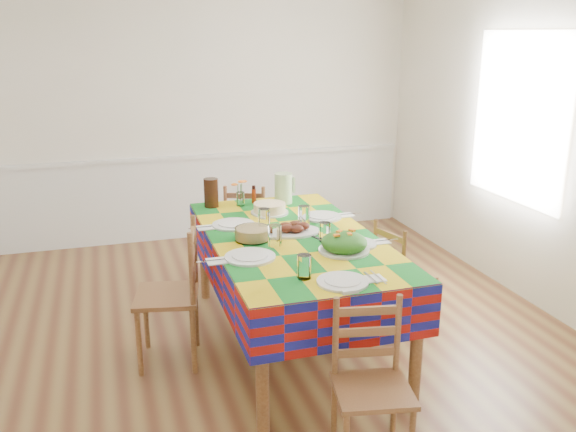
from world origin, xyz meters
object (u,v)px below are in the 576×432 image
object	(u,v)px
tea_pitcher	(211,193)
chair_left	(174,295)
dining_table	(292,248)
chair_right	(400,276)
chair_near	(371,386)
green_pitcher	(283,188)
chair_far	(247,231)
meat_platter	(293,229)

from	to	relation	value
tea_pitcher	chair_left	distance (m)	1.11
dining_table	chair_right	bearing A→B (deg)	-0.67
dining_table	chair_near	bearing A→B (deg)	-89.68
chair_left	tea_pitcher	bearing A→B (deg)	165.88
chair_right	dining_table	bearing A→B (deg)	74.57
dining_table	green_pitcher	xyz separation A→B (m)	(0.19, 0.85, 0.22)
green_pitcher	chair_far	world-z (taller)	green_pitcher
meat_platter	green_pitcher	size ratio (longest dim) A/B	1.52
meat_platter	green_pitcher	bearing A→B (deg)	78.46
green_pitcher	chair_far	xyz separation A→B (m)	(-0.20, 0.49, -0.51)
dining_table	meat_platter	size ratio (longest dim) A/B	5.53
tea_pitcher	chair_right	distance (m)	1.64
meat_platter	tea_pitcher	bearing A→B (deg)	117.08
dining_table	chair_left	size ratio (longest dim) A/B	2.14
tea_pitcher	meat_platter	bearing A→B (deg)	-62.92
chair_near	chair_left	distance (m)	1.57
green_pitcher	chair_far	distance (m)	0.73
green_pitcher	chair_near	distance (m)	2.25
green_pitcher	chair_near	size ratio (longest dim) A/B	0.29
meat_platter	chair_right	world-z (taller)	meat_platter
chair_near	tea_pitcher	bearing A→B (deg)	111.18
meat_platter	chair_right	xyz separation A→B (m)	(0.82, -0.07, -0.43)
chair_near	dining_table	bearing A→B (deg)	101.05
dining_table	tea_pitcher	size ratio (longest dim) A/B	9.01
green_pitcher	chair_left	world-z (taller)	green_pitcher
chair_near	chair_right	xyz separation A→B (m)	(0.84, 1.32, -0.02)
tea_pitcher	chair_near	xyz separation A→B (m)	(0.41, -2.24, -0.50)
chair_far	chair_right	xyz separation A→B (m)	(0.86, -1.34, -0.02)
tea_pitcher	chair_far	bearing A→B (deg)	47.56
green_pitcher	chair_right	distance (m)	1.20
tea_pitcher	chair_left	world-z (taller)	tea_pitcher
meat_platter	chair_far	world-z (taller)	meat_platter
green_pitcher	meat_platter	bearing A→B (deg)	-101.54
chair_far	green_pitcher	bearing A→B (deg)	133.72
chair_far	chair_near	bearing A→B (deg)	111.67
dining_table	chair_far	world-z (taller)	chair_far
green_pitcher	chair_right	size ratio (longest dim) A/B	0.30
tea_pitcher	chair_near	size ratio (longest dim) A/B	0.27
chair_far	chair_left	bearing A→B (deg)	79.57
dining_table	chair_left	world-z (taller)	chair_left
green_pitcher	tea_pitcher	xyz separation A→B (m)	(-0.59, 0.06, -0.01)
chair_left	chair_right	bearing A→B (deg)	101.30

